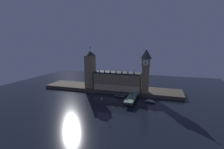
{
  "coord_description": "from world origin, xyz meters",
  "views": [
    {
      "loc": [
        80.24,
        -204.21,
        71.97
      ],
      "look_at": [
        8.64,
        20.0,
        29.74
      ],
      "focal_mm": 26.0,
      "sensor_mm": 36.0,
      "label": 1
    }
  ],
  "objects_px": {
    "boat_downstream": "(150,102)",
    "street_lamp_mid": "(136,94)",
    "pedestrian_far_rail": "(130,93)",
    "boat_upstream": "(120,96)",
    "car_southbound_lead": "(133,98)",
    "victoria_tower": "(90,69)",
    "car_northbound_lead": "(132,93)",
    "street_lamp_near": "(125,96)",
    "pedestrian_near_rail": "(125,99)",
    "clock_tower": "(146,69)"
  },
  "relations": [
    {
      "from": "pedestrian_far_rail",
      "to": "boat_upstream",
      "type": "relative_size",
      "value": 0.13
    },
    {
      "from": "car_southbound_lead",
      "to": "boat_upstream",
      "type": "relative_size",
      "value": 0.32
    },
    {
      "from": "street_lamp_near",
      "to": "boat_upstream",
      "type": "height_order",
      "value": "street_lamp_near"
    },
    {
      "from": "clock_tower",
      "to": "street_lamp_near",
      "type": "xyz_separation_m",
      "value": [
        -18.69,
        -45.92,
        -27.46
      ]
    },
    {
      "from": "pedestrian_far_rail",
      "to": "boat_downstream",
      "type": "bearing_deg",
      "value": -16.59
    },
    {
      "from": "victoria_tower",
      "to": "clock_tower",
      "type": "bearing_deg",
      "value": -1.42
    },
    {
      "from": "car_northbound_lead",
      "to": "street_lamp_mid",
      "type": "distance_m",
      "value": 14.82
    },
    {
      "from": "boat_upstream",
      "to": "boat_downstream",
      "type": "xyz_separation_m",
      "value": [
        42.83,
        -9.29,
        -0.02
      ]
    },
    {
      "from": "street_lamp_mid",
      "to": "victoria_tower",
      "type": "bearing_deg",
      "value": 157.09
    },
    {
      "from": "car_southbound_lead",
      "to": "street_lamp_near",
      "type": "distance_m",
      "value": 11.78
    },
    {
      "from": "victoria_tower",
      "to": "pedestrian_near_rail",
      "type": "distance_m",
      "value": 88.57
    },
    {
      "from": "clock_tower",
      "to": "pedestrian_near_rail",
      "type": "distance_m",
      "value": 58.48
    },
    {
      "from": "clock_tower",
      "to": "victoria_tower",
      "type": "bearing_deg",
      "value": 178.58
    },
    {
      "from": "car_southbound_lead",
      "to": "boat_upstream",
      "type": "xyz_separation_m",
      "value": [
        -21.87,
        19.65,
        -6.06
      ]
    },
    {
      "from": "victoria_tower",
      "to": "street_lamp_near",
      "type": "relative_size",
      "value": 9.16
    },
    {
      "from": "street_lamp_mid",
      "to": "street_lamp_near",
      "type": "bearing_deg",
      "value": -124.7
    },
    {
      "from": "clock_tower",
      "to": "boat_upstream",
      "type": "height_order",
      "value": "clock_tower"
    },
    {
      "from": "car_northbound_lead",
      "to": "pedestrian_far_rail",
      "type": "distance_m",
      "value": 2.36
    },
    {
      "from": "boat_upstream",
      "to": "boat_downstream",
      "type": "bearing_deg",
      "value": -12.24
    },
    {
      "from": "pedestrian_far_rail",
      "to": "boat_upstream",
      "type": "distance_m",
      "value": 16.15
    },
    {
      "from": "clock_tower",
      "to": "car_southbound_lead",
      "type": "xyz_separation_m",
      "value": [
        -11.25,
        -37.59,
        -31.21
      ]
    },
    {
      "from": "pedestrian_near_rail",
      "to": "victoria_tower",
      "type": "bearing_deg",
      "value": 145.09
    },
    {
      "from": "car_southbound_lead",
      "to": "clock_tower",
      "type": "bearing_deg",
      "value": 73.34
    },
    {
      "from": "street_lamp_near",
      "to": "boat_downstream",
      "type": "relative_size",
      "value": 0.48
    },
    {
      "from": "boat_downstream",
      "to": "street_lamp_mid",
      "type": "bearing_deg",
      "value": -167.71
    },
    {
      "from": "car_northbound_lead",
      "to": "pedestrian_far_rail",
      "type": "height_order",
      "value": "pedestrian_far_rail"
    },
    {
      "from": "clock_tower",
      "to": "pedestrian_near_rail",
      "type": "height_order",
      "value": "clock_tower"
    },
    {
      "from": "street_lamp_near",
      "to": "street_lamp_mid",
      "type": "bearing_deg",
      "value": 55.3
    },
    {
      "from": "pedestrian_near_rail",
      "to": "pedestrian_far_rail",
      "type": "distance_m",
      "value": 27.22
    },
    {
      "from": "victoria_tower",
      "to": "pedestrian_far_rail",
      "type": "distance_m",
      "value": 77.17
    },
    {
      "from": "pedestrian_near_rail",
      "to": "street_lamp_near",
      "type": "relative_size",
      "value": 0.24
    },
    {
      "from": "victoria_tower",
      "to": "car_southbound_lead",
      "type": "height_order",
      "value": "victoria_tower"
    },
    {
      "from": "victoria_tower",
      "to": "car_northbound_lead",
      "type": "relative_size",
      "value": 14.26
    },
    {
      "from": "victoria_tower",
      "to": "boat_upstream",
      "type": "xyz_separation_m",
      "value": [
        54.35,
        -20.11,
        -33.29
      ]
    },
    {
      "from": "car_southbound_lead",
      "to": "street_lamp_near",
      "type": "relative_size",
      "value": 0.62
    },
    {
      "from": "street_lamp_near",
      "to": "street_lamp_mid",
      "type": "height_order",
      "value": "street_lamp_near"
    },
    {
      "from": "pedestrian_near_rail",
      "to": "car_southbound_lead",
      "type": "bearing_deg",
      "value": 50.41
    },
    {
      "from": "victoria_tower",
      "to": "street_lamp_near",
      "type": "bearing_deg",
      "value": -34.96
    },
    {
      "from": "pedestrian_near_rail",
      "to": "boat_downstream",
      "type": "relative_size",
      "value": 0.12
    },
    {
      "from": "car_northbound_lead",
      "to": "car_southbound_lead",
      "type": "distance_m",
      "value": 19.39
    },
    {
      "from": "victoria_tower",
      "to": "car_southbound_lead",
      "type": "relative_size",
      "value": 14.69
    },
    {
      "from": "street_lamp_mid",
      "to": "pedestrian_far_rail",
      "type": "bearing_deg",
      "value": 128.49
    },
    {
      "from": "clock_tower",
      "to": "victoria_tower",
      "type": "relative_size",
      "value": 0.98
    },
    {
      "from": "car_southbound_lead",
      "to": "boat_downstream",
      "type": "xyz_separation_m",
      "value": [
        20.96,
        10.36,
        -6.07
      ]
    },
    {
      "from": "clock_tower",
      "to": "car_southbound_lead",
      "type": "bearing_deg",
      "value": -106.66
    },
    {
      "from": "pedestrian_far_rail",
      "to": "boat_upstream",
      "type": "xyz_separation_m",
      "value": [
        -14.82,
        0.95,
        -6.34
      ]
    },
    {
      "from": "car_southbound_lead",
      "to": "car_northbound_lead",
      "type": "bearing_deg",
      "value": 104.02
    },
    {
      "from": "pedestrian_far_rail",
      "to": "street_lamp_mid",
      "type": "xyz_separation_m",
      "value": [
        9.79,
        -12.31,
        2.92
      ]
    },
    {
      "from": "pedestrian_near_rail",
      "to": "street_lamp_mid",
      "type": "height_order",
      "value": "street_lamp_mid"
    },
    {
      "from": "pedestrian_far_rail",
      "to": "street_lamp_near",
      "type": "distance_m",
      "value": 27.26
    }
  ]
}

